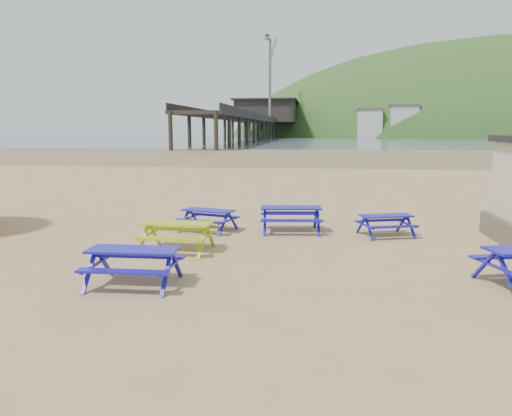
# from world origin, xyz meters

# --- Properties ---
(ground) EXTENTS (400.00, 400.00, 0.00)m
(ground) POSITION_xyz_m (0.00, 0.00, 0.00)
(ground) COLOR tan
(ground) RESTS_ON ground
(wet_sand) EXTENTS (400.00, 400.00, 0.00)m
(wet_sand) POSITION_xyz_m (0.00, 55.00, 0.00)
(wet_sand) COLOR olive
(wet_sand) RESTS_ON ground
(sea) EXTENTS (400.00, 400.00, 0.00)m
(sea) POSITION_xyz_m (0.00, 170.00, 0.01)
(sea) COLOR #4C5F6D
(sea) RESTS_ON ground
(picnic_table_blue_a) EXTENTS (2.02, 1.80, 0.71)m
(picnic_table_blue_a) POSITION_xyz_m (-2.08, 2.78, 0.36)
(picnic_table_blue_a) COLOR #1D169B
(picnic_table_blue_a) RESTS_ON ground
(picnic_table_blue_b) EXTENTS (2.12, 1.78, 0.83)m
(picnic_table_blue_b) POSITION_xyz_m (0.64, 2.96, 0.41)
(picnic_table_blue_b) COLOR #1D169B
(picnic_table_blue_b) RESTS_ON ground
(picnic_table_blue_c) EXTENTS (1.92, 1.72, 0.67)m
(picnic_table_blue_c) POSITION_xyz_m (3.64, 2.64, 0.34)
(picnic_table_blue_c) COLOR #1D169B
(picnic_table_blue_c) RESTS_ON ground
(picnic_table_blue_d) EXTENTS (1.93, 1.56, 0.80)m
(picnic_table_blue_d) POSITION_xyz_m (-2.44, -3.12, 0.40)
(picnic_table_blue_d) COLOR #1D169B
(picnic_table_blue_d) RESTS_ON ground
(picnic_table_yellow) EXTENTS (2.01, 1.66, 0.80)m
(picnic_table_yellow) POSITION_xyz_m (-2.35, -0.03, 0.40)
(picnic_table_yellow) COLOR #99D00C
(picnic_table_yellow) RESTS_ON ground
(pier) EXTENTS (24.00, 220.00, 39.29)m
(pier) POSITION_xyz_m (-17.99, 178.23, 5.46)
(pier) COLOR black
(pier) RESTS_ON ground
(headland_town) EXTENTS (264.00, 144.00, 108.00)m
(headland_town) POSITION_xyz_m (90.00, 229.68, -9.91)
(headland_town) COLOR #2D4C1E
(headland_town) RESTS_ON ground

